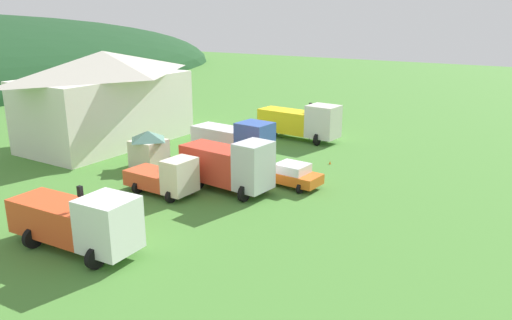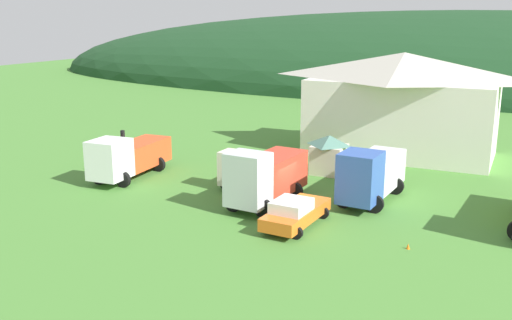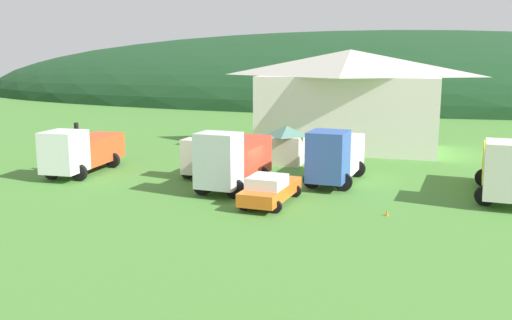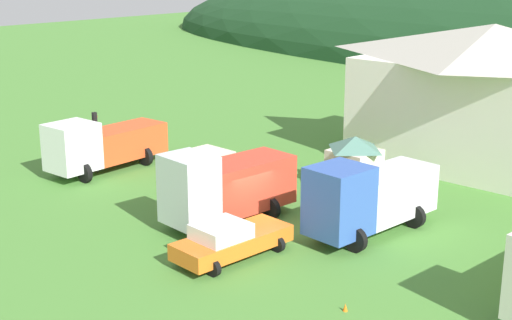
{
  "view_description": "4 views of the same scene",
  "coord_description": "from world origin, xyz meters",
  "px_view_note": "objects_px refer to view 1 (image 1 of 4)",
  "views": [
    {
      "loc": [
        -27.89,
        -19.42,
        11.69
      ],
      "look_at": [
        1.42,
        -0.8,
        1.43
      ],
      "focal_mm": 34.86,
      "sensor_mm": 36.0,
      "label": 1
    },
    {
      "loc": [
        12.42,
        -31.52,
        11.43
      ],
      "look_at": [
        -3.12,
        1.01,
        2.33
      ],
      "focal_mm": 40.36,
      "sensor_mm": 36.0,
      "label": 2
    },
    {
      "loc": [
        9.42,
        -32.49,
        8.1
      ],
      "look_at": [
        -0.26,
        -0.6,
        1.87
      ],
      "focal_mm": 39.78,
      "sensor_mm": 36.0,
      "label": 3
    },
    {
      "loc": [
        21.49,
        -23.35,
        12.33
      ],
      "look_at": [
        -2.99,
        2.91,
        2.14
      ],
      "focal_mm": 51.19,
      "sensor_mm": 36.0,
      "label": 4
    }
  ],
  "objects_px": {
    "depot_building": "(106,97)",
    "heavy_rig_white": "(80,221)",
    "box_truck_blue": "(236,141)",
    "light_truck_cream": "(166,177)",
    "traffic_light_west": "(82,211)",
    "traffic_cone_near_pickup": "(330,164)",
    "service_pickup_orange": "(286,174)",
    "tow_truck_silver": "(230,164)",
    "flatbed_truck_yellow": "(302,121)",
    "traffic_light_east": "(310,117)",
    "play_shed_cream": "(149,148)"
  },
  "relations": [
    {
      "from": "flatbed_truck_yellow",
      "to": "traffic_cone_near_pickup",
      "type": "xyz_separation_m",
      "value": [
        -6.12,
        -5.71,
        -1.81
      ]
    },
    {
      "from": "tow_truck_silver",
      "to": "box_truck_blue",
      "type": "distance_m",
      "value": 6.63
    },
    {
      "from": "box_truck_blue",
      "to": "traffic_light_east",
      "type": "xyz_separation_m",
      "value": [
        10.37,
        -1.49,
        0.39
      ]
    },
    {
      "from": "depot_building",
      "to": "light_truck_cream",
      "type": "distance_m",
      "value": 16.2
    },
    {
      "from": "service_pickup_orange",
      "to": "traffic_light_west",
      "type": "relative_size",
      "value": 1.51
    },
    {
      "from": "heavy_rig_white",
      "to": "tow_truck_silver",
      "type": "height_order",
      "value": "tow_truck_silver"
    },
    {
      "from": "traffic_light_east",
      "to": "depot_building",
      "type": "bearing_deg",
      "value": 126.97
    },
    {
      "from": "heavy_rig_white",
      "to": "traffic_light_east",
      "type": "height_order",
      "value": "traffic_light_east"
    },
    {
      "from": "light_truck_cream",
      "to": "tow_truck_silver",
      "type": "relative_size",
      "value": 0.75
    },
    {
      "from": "heavy_rig_white",
      "to": "traffic_cone_near_pickup",
      "type": "bearing_deg",
      "value": 74.9
    },
    {
      "from": "tow_truck_silver",
      "to": "traffic_light_east",
      "type": "height_order",
      "value": "tow_truck_silver"
    },
    {
      "from": "flatbed_truck_yellow",
      "to": "service_pickup_orange",
      "type": "height_order",
      "value": "flatbed_truck_yellow"
    },
    {
      "from": "play_shed_cream",
      "to": "flatbed_truck_yellow",
      "type": "xyz_separation_m",
      "value": [
        14.32,
        -6.22,
        0.32
      ]
    },
    {
      "from": "traffic_light_east",
      "to": "light_truck_cream",
      "type": "bearing_deg",
      "value": 176.43
    },
    {
      "from": "play_shed_cream",
      "to": "box_truck_blue",
      "type": "relative_size",
      "value": 0.4
    },
    {
      "from": "flatbed_truck_yellow",
      "to": "heavy_rig_white",
      "type": "bearing_deg",
      "value": -83.02
    },
    {
      "from": "traffic_cone_near_pickup",
      "to": "box_truck_blue",
      "type": "bearing_deg",
      "value": 119.29
    },
    {
      "from": "depot_building",
      "to": "play_shed_cream",
      "type": "bearing_deg",
      "value": -112.09
    },
    {
      "from": "box_truck_blue",
      "to": "traffic_light_west",
      "type": "relative_size",
      "value": 2.03
    },
    {
      "from": "depot_building",
      "to": "light_truck_cream",
      "type": "bearing_deg",
      "value": -118.29
    },
    {
      "from": "play_shed_cream",
      "to": "flatbed_truck_yellow",
      "type": "relative_size",
      "value": 0.35
    },
    {
      "from": "traffic_cone_near_pickup",
      "to": "traffic_light_west",
      "type": "bearing_deg",
      "value": 168.88
    },
    {
      "from": "heavy_rig_white",
      "to": "service_pickup_orange",
      "type": "relative_size",
      "value": 1.41
    },
    {
      "from": "play_shed_cream",
      "to": "traffic_light_west",
      "type": "distance_m",
      "value": 14.9
    },
    {
      "from": "traffic_cone_near_pickup",
      "to": "tow_truck_silver",
      "type": "bearing_deg",
      "value": 161.04
    },
    {
      "from": "tow_truck_silver",
      "to": "box_truck_blue",
      "type": "bearing_deg",
      "value": 125.69
    },
    {
      "from": "tow_truck_silver",
      "to": "traffic_light_west",
      "type": "height_order",
      "value": "tow_truck_silver"
    },
    {
      "from": "heavy_rig_white",
      "to": "light_truck_cream",
      "type": "xyz_separation_m",
      "value": [
        8.51,
        1.93,
        -0.41
      ]
    },
    {
      "from": "play_shed_cream",
      "to": "traffic_cone_near_pickup",
      "type": "bearing_deg",
      "value": -55.49
    },
    {
      "from": "service_pickup_orange",
      "to": "traffic_cone_near_pickup",
      "type": "bearing_deg",
      "value": 89.03
    },
    {
      "from": "depot_building",
      "to": "flatbed_truck_yellow",
      "type": "distance_m",
      "value": 18.43
    },
    {
      "from": "play_shed_cream",
      "to": "traffic_light_west",
      "type": "bearing_deg",
      "value": -148.29
    },
    {
      "from": "tow_truck_silver",
      "to": "traffic_cone_near_pickup",
      "type": "relative_size",
      "value": 11.42
    },
    {
      "from": "depot_building",
      "to": "traffic_light_east",
      "type": "height_order",
      "value": "depot_building"
    },
    {
      "from": "depot_building",
      "to": "traffic_light_east",
      "type": "bearing_deg",
      "value": -53.03
    },
    {
      "from": "heavy_rig_white",
      "to": "play_shed_cream",
      "type": "bearing_deg",
      "value": 117.61
    },
    {
      "from": "tow_truck_silver",
      "to": "flatbed_truck_yellow",
      "type": "relative_size",
      "value": 0.82
    },
    {
      "from": "depot_building",
      "to": "heavy_rig_white",
      "type": "xyz_separation_m",
      "value": [
        -16.04,
        -15.92,
        -2.73
      ]
    },
    {
      "from": "light_truck_cream",
      "to": "traffic_light_east",
      "type": "height_order",
      "value": "traffic_light_east"
    },
    {
      "from": "light_truck_cream",
      "to": "box_truck_blue",
      "type": "relative_size",
      "value": 0.7
    },
    {
      "from": "box_truck_blue",
      "to": "flatbed_truck_yellow",
      "type": "distance_m",
      "value": 9.9
    },
    {
      "from": "traffic_light_west",
      "to": "traffic_cone_near_pickup",
      "type": "relative_size",
      "value": 6.0
    },
    {
      "from": "heavy_rig_white",
      "to": "tow_truck_silver",
      "type": "bearing_deg",
      "value": 80.94
    },
    {
      "from": "box_truck_blue",
      "to": "flatbed_truck_yellow",
      "type": "relative_size",
      "value": 0.88
    },
    {
      "from": "tow_truck_silver",
      "to": "flatbed_truck_yellow",
      "type": "distance_m",
      "value": 15.73
    },
    {
      "from": "play_shed_cream",
      "to": "heavy_rig_white",
      "type": "relative_size",
      "value": 0.38
    },
    {
      "from": "light_truck_cream",
      "to": "traffic_light_east",
      "type": "distance_m",
      "value": 19.02
    },
    {
      "from": "tow_truck_silver",
      "to": "flatbed_truck_yellow",
      "type": "xyz_separation_m",
      "value": [
        15.54,
        2.47,
        -0.07
      ]
    },
    {
      "from": "play_shed_cream",
      "to": "depot_building",
      "type": "bearing_deg",
      "value": 67.91
    },
    {
      "from": "depot_building",
      "to": "box_truck_blue",
      "type": "height_order",
      "value": "depot_building"
    }
  ]
}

